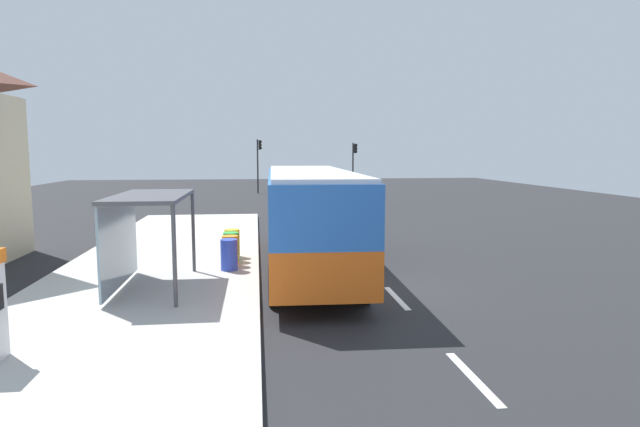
{
  "coord_description": "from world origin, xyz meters",
  "views": [
    {
      "loc": [
        -3.34,
        -14.32,
        3.81
      ],
      "look_at": [
        -1.0,
        5.41,
        1.5
      ],
      "focal_mm": 30.19,
      "sensor_mm": 36.0,
      "label": 1
    }
  ],
  "objects_px": {
    "traffic_light_far_side": "(259,157)",
    "bus_shelter": "(139,217)",
    "bus": "(309,214)",
    "white_van": "(335,186)",
    "recycling_bin_green": "(231,247)",
    "sedan_far": "(320,185)",
    "traffic_light_near_side": "(354,160)",
    "sedan_near": "(311,180)",
    "recycling_bin_blue": "(229,255)",
    "recycling_bin_yellow": "(232,243)",
    "recycling_bin_orange": "(230,251)"
  },
  "relations": [
    {
      "from": "traffic_light_far_side",
      "to": "bus_shelter",
      "type": "distance_m",
      "value": 34.82
    },
    {
      "from": "bus",
      "to": "traffic_light_far_side",
      "type": "bearing_deg",
      "value": 92.46
    },
    {
      "from": "white_van",
      "to": "recycling_bin_green",
      "type": "relative_size",
      "value": 5.51
    },
    {
      "from": "sedan_far",
      "to": "traffic_light_near_side",
      "type": "xyz_separation_m",
      "value": [
        3.21,
        0.41,
        2.26
      ]
    },
    {
      "from": "recycling_bin_green",
      "to": "traffic_light_far_side",
      "type": "height_order",
      "value": "traffic_light_far_side"
    },
    {
      "from": "white_van",
      "to": "sedan_near",
      "type": "bearing_deg",
      "value": 89.68
    },
    {
      "from": "sedan_far",
      "to": "sedan_near",
      "type": "bearing_deg",
      "value": 89.97
    },
    {
      "from": "sedan_near",
      "to": "recycling_bin_green",
      "type": "height_order",
      "value": "sedan_near"
    },
    {
      "from": "recycling_bin_blue",
      "to": "traffic_light_near_side",
      "type": "distance_m",
      "value": 33.42
    },
    {
      "from": "recycling_bin_yellow",
      "to": "sedan_far",
      "type": "bearing_deg",
      "value": 77.53
    },
    {
      "from": "bus",
      "to": "sedan_far",
      "type": "xyz_separation_m",
      "value": [
        4.01,
        31.14,
        -1.05
      ]
    },
    {
      "from": "bus",
      "to": "recycling_bin_green",
      "type": "distance_m",
      "value": 2.95
    },
    {
      "from": "bus",
      "to": "recycling_bin_orange",
      "type": "xyz_separation_m",
      "value": [
        -2.49,
        0.36,
        -1.19
      ]
    },
    {
      "from": "traffic_light_far_side",
      "to": "bus",
      "type": "bearing_deg",
      "value": -87.54
    },
    {
      "from": "bus",
      "to": "traffic_light_far_side",
      "type": "height_order",
      "value": "traffic_light_far_side"
    },
    {
      "from": "sedan_far",
      "to": "recycling_bin_green",
      "type": "bearing_deg",
      "value": -102.19
    },
    {
      "from": "bus",
      "to": "recycling_bin_blue",
      "type": "distance_m",
      "value": 2.78
    },
    {
      "from": "sedan_far",
      "to": "recycling_bin_blue",
      "type": "height_order",
      "value": "sedan_far"
    },
    {
      "from": "sedan_far",
      "to": "bus",
      "type": "bearing_deg",
      "value": -97.33
    },
    {
      "from": "recycling_bin_green",
      "to": "traffic_light_near_side",
      "type": "distance_m",
      "value": 32.08
    },
    {
      "from": "bus",
      "to": "traffic_light_far_side",
      "type": "xyz_separation_m",
      "value": [
        -1.39,
        32.35,
        1.4
      ]
    },
    {
      "from": "bus",
      "to": "sedan_near",
      "type": "xyz_separation_m",
      "value": [
        4.01,
        39.04,
        -1.05
      ]
    },
    {
      "from": "bus",
      "to": "traffic_light_far_side",
      "type": "relative_size",
      "value": 2.27
    },
    {
      "from": "recycling_bin_orange",
      "to": "traffic_light_far_side",
      "type": "relative_size",
      "value": 0.2
    },
    {
      "from": "traffic_light_far_side",
      "to": "traffic_light_near_side",
      "type": "bearing_deg",
      "value": -5.31
    },
    {
      "from": "white_van",
      "to": "recycling_bin_blue",
      "type": "height_order",
      "value": "white_van"
    },
    {
      "from": "sedan_near",
      "to": "recycling_bin_green",
      "type": "bearing_deg",
      "value": -99.71
    },
    {
      "from": "traffic_light_far_side",
      "to": "bus_shelter",
      "type": "height_order",
      "value": "traffic_light_far_side"
    },
    {
      "from": "sedan_far",
      "to": "recycling_bin_orange",
      "type": "distance_m",
      "value": 31.46
    },
    {
      "from": "bus",
      "to": "recycling_bin_yellow",
      "type": "distance_m",
      "value": 3.27
    },
    {
      "from": "traffic_light_near_side",
      "to": "bus_shelter",
      "type": "distance_m",
      "value": 35.89
    },
    {
      "from": "traffic_light_near_side",
      "to": "recycling_bin_green",
      "type": "bearing_deg",
      "value": -107.66
    },
    {
      "from": "sedan_far",
      "to": "traffic_light_near_side",
      "type": "distance_m",
      "value": 3.95
    },
    {
      "from": "bus",
      "to": "recycling_bin_blue",
      "type": "height_order",
      "value": "bus"
    },
    {
      "from": "recycling_bin_orange",
      "to": "sedan_far",
      "type": "bearing_deg",
      "value": 78.08
    },
    {
      "from": "recycling_bin_blue",
      "to": "traffic_light_far_side",
      "type": "relative_size",
      "value": 0.2
    },
    {
      "from": "recycling_bin_yellow",
      "to": "bus_shelter",
      "type": "relative_size",
      "value": 0.24
    },
    {
      "from": "recycling_bin_green",
      "to": "traffic_light_near_side",
      "type": "height_order",
      "value": "traffic_light_near_side"
    },
    {
      "from": "traffic_light_near_side",
      "to": "bus_shelter",
      "type": "height_order",
      "value": "traffic_light_near_side"
    },
    {
      "from": "sedan_far",
      "to": "traffic_light_far_side",
      "type": "height_order",
      "value": "traffic_light_far_side"
    },
    {
      "from": "white_van",
      "to": "recycling_bin_orange",
      "type": "xyz_separation_m",
      "value": [
        -6.4,
        -20.7,
        -0.69
      ]
    },
    {
      "from": "bus",
      "to": "recycling_bin_orange",
      "type": "bearing_deg",
      "value": 171.72
    },
    {
      "from": "recycling_bin_yellow",
      "to": "recycling_bin_orange",
      "type": "bearing_deg",
      "value": -90.0
    },
    {
      "from": "traffic_light_near_side",
      "to": "bus_shelter",
      "type": "relative_size",
      "value": 1.14
    },
    {
      "from": "sedan_far",
      "to": "recycling_bin_blue",
      "type": "relative_size",
      "value": 4.72
    },
    {
      "from": "recycling_bin_green",
      "to": "recycling_bin_yellow",
      "type": "relative_size",
      "value": 1.0
    },
    {
      "from": "white_van",
      "to": "traffic_light_far_side",
      "type": "height_order",
      "value": "traffic_light_far_side"
    },
    {
      "from": "white_van",
      "to": "traffic_light_far_side",
      "type": "distance_m",
      "value": 12.61
    },
    {
      "from": "bus_shelter",
      "to": "white_van",
      "type": "bearing_deg",
      "value": 69.76
    },
    {
      "from": "recycling_bin_orange",
      "to": "bus",
      "type": "bearing_deg",
      "value": -8.28
    }
  ]
}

